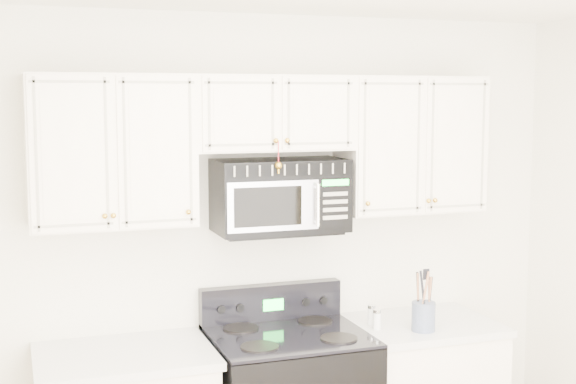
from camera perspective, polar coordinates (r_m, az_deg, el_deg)
name	(u,v)px	position (r m, az deg, el deg)	size (l,w,h in m)	color
room	(411,345)	(2.86, 8.74, -10.71)	(3.51, 3.51, 2.61)	#8D744E
upper_cabinets	(270,140)	(4.20, -1.28, 3.71)	(2.44, 0.37, 0.75)	silver
microwave	(280,195)	(4.23, -0.57, -0.24)	(0.69, 0.40, 0.38)	black
utensil_crock	(424,315)	(4.37, 9.61, -8.59)	(0.12, 0.12, 0.33)	slate
shaker_salt	(372,315)	(4.44, 5.98, -8.68)	(0.05, 0.05, 0.11)	white
shaker_pepper	(377,319)	(4.37, 6.35, -8.98)	(0.04, 0.04, 0.11)	white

